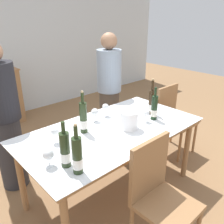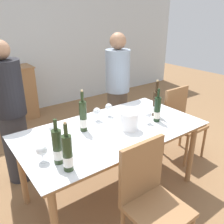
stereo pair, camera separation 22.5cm
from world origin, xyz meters
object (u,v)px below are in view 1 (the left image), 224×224
(wine_glass_3, at_px, (146,114))
(chair_right_end, at_px, (172,115))
(person_guest_left, at_px, (109,92))
(wine_glass_2, at_px, (95,113))
(wine_bottle_1, at_px, (154,108))
(wine_bottle_0, at_px, (65,151))
(wine_glass_1, at_px, (55,132))
(person_host, at_px, (5,121))
(ice_bucket, at_px, (129,119))
(wine_bottle_3, at_px, (83,118))
(chair_near_front, at_px, (158,191))
(wine_bottle_4, at_px, (77,156))
(dining_table, at_px, (112,135))
(wine_glass_4, at_px, (48,155))
(wine_bottle_2, at_px, (151,102))
(wine_glass_0, at_px, (105,108))

(wine_glass_3, relative_size, chair_right_end, 0.14)
(person_guest_left, bearing_deg, wine_glass_2, -141.66)
(wine_bottle_1, distance_m, chair_right_end, 0.83)
(wine_bottle_0, relative_size, wine_glass_1, 2.42)
(wine_bottle_0, xyz_separation_m, person_host, (-0.06, 1.05, -0.10))
(ice_bucket, distance_m, chair_right_end, 1.13)
(ice_bucket, distance_m, wine_glass_2, 0.38)
(wine_bottle_3, bearing_deg, chair_near_front, -85.13)
(wine_bottle_4, bearing_deg, wine_glass_3, 12.43)
(wine_bottle_3, distance_m, wine_glass_2, 0.27)
(dining_table, bearing_deg, person_host, 130.59)
(dining_table, xyz_separation_m, wine_glass_3, (0.37, -0.12, 0.16))
(dining_table, xyz_separation_m, wine_glass_2, (-0.01, 0.25, 0.17))
(wine_bottle_4, xyz_separation_m, wine_glass_4, (-0.11, 0.21, -0.04))
(wine_bottle_2, height_order, wine_glass_0, wine_bottle_2)
(wine_glass_2, bearing_deg, wine_glass_0, 9.13)
(chair_near_front, relative_size, person_host, 0.60)
(wine_bottle_1, height_order, person_guest_left, person_guest_left)
(wine_glass_0, bearing_deg, wine_bottle_4, -142.34)
(wine_bottle_1, height_order, wine_bottle_2, wine_bottle_2)
(wine_glass_3, bearing_deg, wine_glass_4, -179.40)
(wine_bottle_1, height_order, wine_glass_2, wine_bottle_1)
(wine_glass_3, distance_m, person_host, 1.45)
(wine_bottle_2, relative_size, person_host, 0.25)
(ice_bucket, xyz_separation_m, wine_bottle_1, (0.35, -0.03, 0.03))
(wine_glass_0, height_order, chair_right_end, chair_right_end)
(person_host, bearing_deg, chair_right_end, -21.47)
(person_guest_left, bearing_deg, ice_bucket, -121.65)
(wine_glass_3, bearing_deg, person_guest_left, 70.90)
(wine_bottle_1, xyz_separation_m, chair_near_front, (-0.65, -0.58, -0.34))
(wine_bottle_3, bearing_deg, wine_glass_2, 27.23)
(wine_bottle_1, bearing_deg, wine_bottle_0, -175.92)
(dining_table, bearing_deg, wine_bottle_0, -162.15)
(dining_table, xyz_separation_m, person_guest_left, (0.69, 0.81, 0.10))
(ice_bucket, relative_size, wine_glass_2, 1.32)
(chair_near_front, bearing_deg, wine_bottle_1, 41.47)
(wine_bottle_2, xyz_separation_m, wine_bottle_3, (-0.82, 0.15, 0.01))
(wine_glass_2, bearing_deg, wine_glass_4, -152.87)
(chair_near_front, height_order, person_host, person_host)
(wine_bottle_0, xyz_separation_m, wine_glass_3, (1.03, 0.10, -0.04))
(wine_bottle_0, distance_m, wine_bottle_4, 0.13)
(wine_glass_2, bearing_deg, wine_glass_1, -167.85)
(wine_bottle_1, height_order, chair_right_end, wine_bottle_1)
(dining_table, xyz_separation_m, chair_near_front, (-0.17, -0.71, -0.15))
(wine_glass_0, bearing_deg, wine_glass_3, -62.16)
(wine_glass_2, xyz_separation_m, person_guest_left, (0.70, 0.55, -0.06))
(wine_bottle_0, bearing_deg, wine_glass_4, 137.65)
(wine_bottle_0, height_order, person_guest_left, person_guest_left)
(ice_bucket, height_order, wine_glass_0, ice_bucket)
(wine_bottle_4, distance_m, person_guest_left, 1.76)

